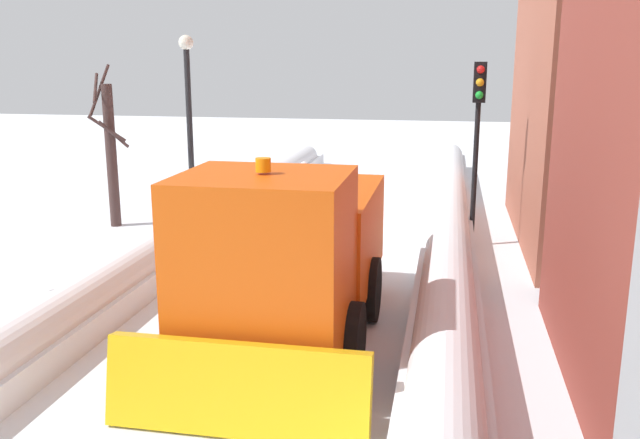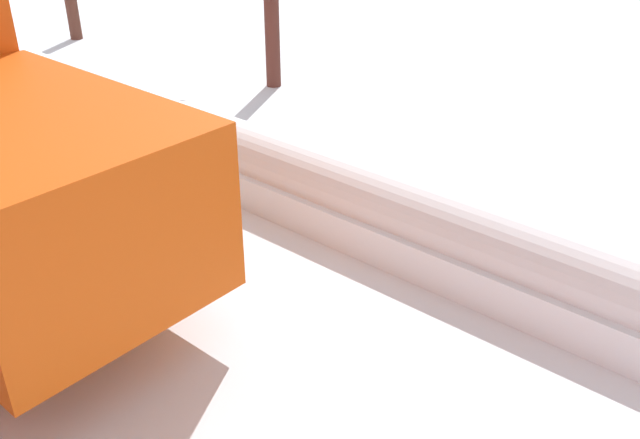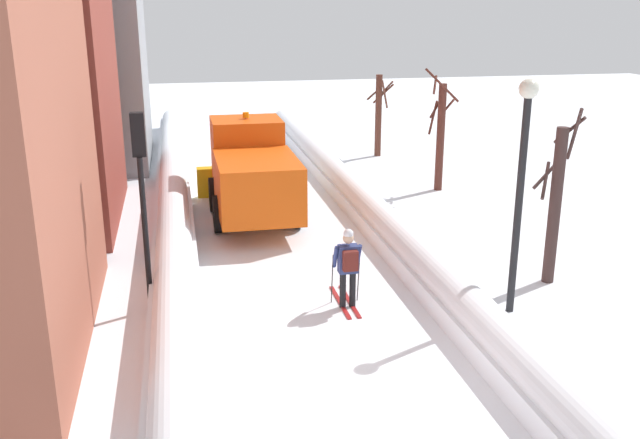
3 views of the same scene
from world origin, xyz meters
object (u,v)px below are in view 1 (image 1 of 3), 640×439
Objects in this scene: skier at (304,193)px; street_lamp at (189,103)px; traffic_light_pole at (478,119)px; bare_tree_near at (111,152)px; plow_truck at (289,251)px.

skier is 0.36× the size of street_lamp.
skier is at bearing -10.87° from traffic_light_pole.
skier is 0.43× the size of bare_tree_near.
traffic_light_pole is at bearing -115.50° from plow_truck.
plow_truck is 7.03m from traffic_light_pole.
skier is at bearing -79.60° from plow_truck.
bare_tree_near is (5.08, 0.48, 0.98)m from skier.
plow_truck is 7.13m from skier.
skier is 4.76m from traffic_light_pole.
street_lamp is 1.18× the size of bare_tree_near.
street_lamp is (4.70, -7.91, 1.70)m from plow_truck.
plow_truck is 1.39× the size of traffic_light_pole.
plow_truck reaches higher than skier.
street_lamp is 2.47m from bare_tree_near.
traffic_light_pole is 9.38m from bare_tree_near.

